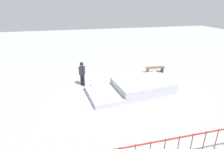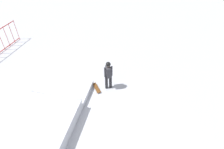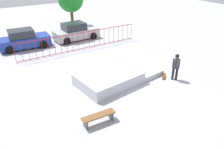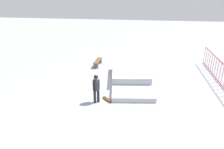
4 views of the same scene
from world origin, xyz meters
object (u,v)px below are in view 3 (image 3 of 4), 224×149
skateboard (164,76)px  parked_car_blue (24,40)px  park_bench (99,117)px  distant_tree (71,0)px  skate_ramp (115,77)px  skater (176,65)px  parked_car_silver (76,32)px

skateboard → parked_car_blue: 12.09m
park_bench → distant_tree: distant_tree is taller
skateboard → park_bench: size_ratio=0.44×
park_bench → distant_tree: bearing=70.6°
parked_car_blue → distant_tree: (5.44, 2.23, 2.52)m
park_bench → parked_car_blue: parked_car_blue is taller
skate_ramp → parked_car_blue: (-3.22, 9.12, 0.41)m
skate_ramp → park_bench: (-2.80, -2.92, 0.04)m
skater → distant_tree: (-1.07, 13.16, 2.24)m
skate_ramp → parked_car_blue: parked_car_blue is taller
skater → skateboard: bearing=-97.9°
parked_car_blue → park_bench: bearing=-84.2°
parked_car_silver → distant_tree: (0.79, 2.49, 2.52)m
park_bench → parked_car_blue: (-0.42, 12.05, 0.37)m
park_bench → parked_car_blue: size_ratio=0.38×
skateboard → parked_car_silver: parked_car_silver is taller
parked_car_blue → parked_car_silver: same height
skater → parked_car_silver: 10.84m
skater → distant_tree: 13.40m
skate_ramp → park_bench: size_ratio=3.50×
park_bench → skater: bearing=10.4°
parked_car_silver → distant_tree: size_ratio=0.92×
skateboard → parked_car_silver: size_ratio=0.17×
skate_ramp → skater: skater is taller
skate_ramp → distant_tree: bearing=72.6°
parked_car_blue → parked_car_silver: size_ratio=1.01×
skater → park_bench: skater is taller
skater → parked_car_silver: (-1.86, 10.67, -0.28)m
parked_car_silver → distant_tree: bearing=70.8°
skateboard → distant_tree: (-0.76, 12.59, 3.17)m
distant_tree → park_bench: bearing=-109.4°
skate_ramp → parked_car_blue: size_ratio=1.35×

